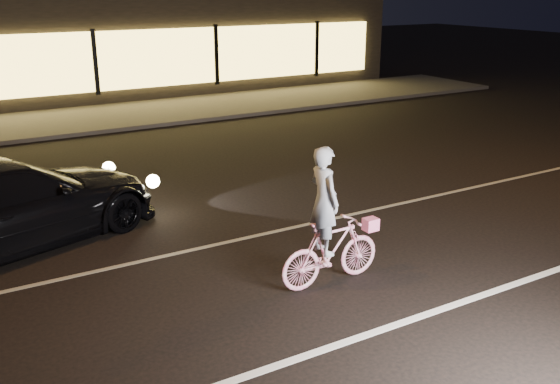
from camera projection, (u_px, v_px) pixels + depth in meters
ground at (365, 269)px, 9.46m from camera, size 90.00×90.00×0.00m
lane_stripe_near at (436, 311)px, 8.24m from camera, size 60.00×0.12×0.01m
lane_stripe_far at (296, 227)px, 11.09m from camera, size 60.00×0.10×0.01m
sidewalk at (115, 116)px, 20.05m from camera, size 30.00×4.00×0.12m
storefront at (66, 37)px, 24.26m from camera, size 25.40×8.42×4.20m
cyclist at (329, 236)px, 8.79m from camera, size 1.63×0.56×2.06m
sedan at (5, 204)px, 10.03m from camera, size 5.51×3.64×1.48m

